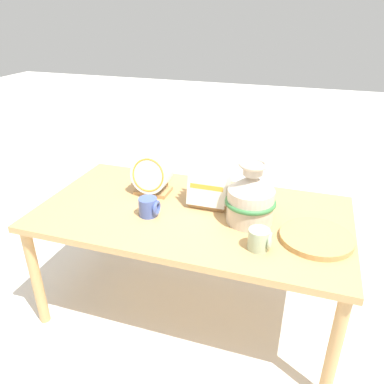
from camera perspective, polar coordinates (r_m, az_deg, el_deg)
ground_plane at (r=2.32m, az=-0.00°, el=-16.68°), size 14.00×14.00×0.00m
display_table at (r=1.98m, az=-0.00°, el=-4.44°), size 1.60×0.85×0.64m
ceramic_vase at (r=1.81m, az=8.95°, el=-0.77°), size 0.25×0.25×0.31m
dish_rack_round_plates at (r=2.10m, az=-6.13°, el=2.31°), size 0.21×0.17×0.24m
dish_rack_square_plates at (r=1.97m, az=2.65°, el=0.43°), size 0.21×0.16×0.23m
wicker_charger_stack at (r=1.80m, az=18.41°, el=-6.65°), size 0.33×0.33×0.03m
mug_sage_glaze at (r=1.66m, az=10.30°, el=-7.11°), size 0.10×0.09×0.10m
mug_cobalt_glaze at (r=1.90m, az=-6.58°, el=-2.29°), size 0.10×0.09×0.10m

